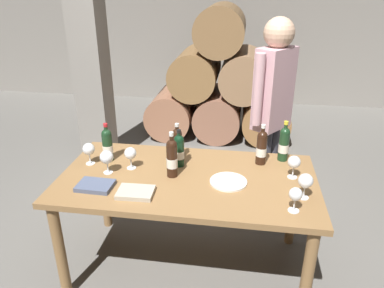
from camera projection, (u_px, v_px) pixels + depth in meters
ground_plane at (188, 265)px, 2.74m from camera, size 14.00×14.00×0.00m
cellar_back_wall at (229, 16)px, 5.95m from camera, size 10.00×0.24×2.80m
barrel_stack at (219, 87)px, 4.81m from camera, size 1.86×0.90×1.69m
stone_pillar at (89, 48)px, 3.82m from camera, size 0.32×0.32×2.60m
dining_table at (188, 189)px, 2.47m from camera, size 1.70×0.90×0.76m
wine_bottle_0 at (262, 147)px, 2.55m from camera, size 0.07×0.07×0.29m
wine_bottle_1 at (172, 158)px, 2.38m from camera, size 0.07×0.07×0.32m
wine_bottle_2 at (179, 150)px, 2.53m from camera, size 0.07×0.07×0.27m
wine_bottle_3 at (177, 144)px, 2.63m from camera, size 0.07×0.07×0.27m
wine_bottle_4 at (284, 143)px, 2.61m from camera, size 0.07×0.07×0.30m
wine_bottle_5 at (107, 145)px, 2.60m from camera, size 0.07×0.07×0.28m
wine_glass_0 at (130, 154)px, 2.49m from camera, size 0.08×0.08×0.16m
wine_glass_1 at (107, 158)px, 2.43m from camera, size 0.09×0.09×0.16m
wine_glass_2 at (306, 181)px, 2.15m from camera, size 0.09×0.09×0.16m
wine_glass_3 at (296, 195)px, 2.03m from camera, size 0.08×0.08×0.15m
wine_glass_4 at (89, 150)px, 2.56m from camera, size 0.08×0.08×0.16m
wine_glass_5 at (294, 163)px, 2.38m from camera, size 0.08×0.08×0.16m
tasting_notebook at (95, 186)px, 2.30m from camera, size 0.22×0.17×0.03m
leather_ledger at (136, 192)px, 2.23m from camera, size 0.22×0.17×0.03m
serving_plate at (228, 182)px, 2.36m from camera, size 0.24×0.24×0.01m
sommelier_presenting at (272, 105)px, 2.91m from camera, size 0.34×0.41×1.72m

